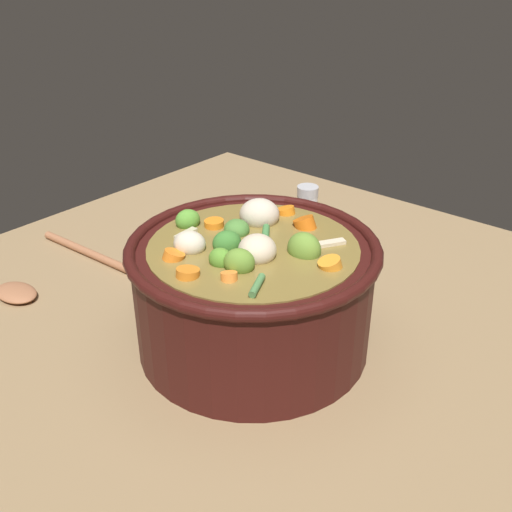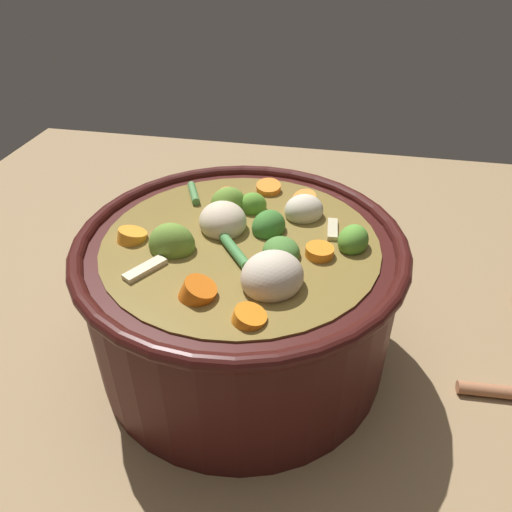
% 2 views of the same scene
% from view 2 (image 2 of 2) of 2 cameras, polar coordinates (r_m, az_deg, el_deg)
% --- Properties ---
extents(ground_plane, '(1.10, 1.10, 0.00)m').
position_cam_2_polar(ground_plane, '(0.54, -1.54, -10.87)').
color(ground_plane, '#8C704C').
extents(cooking_pot, '(0.31, 0.31, 0.17)m').
position_cam_2_polar(cooking_pot, '(0.48, -1.66, -4.51)').
color(cooking_pot, '#38110F').
rests_on(cooking_pot, ground_plane).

